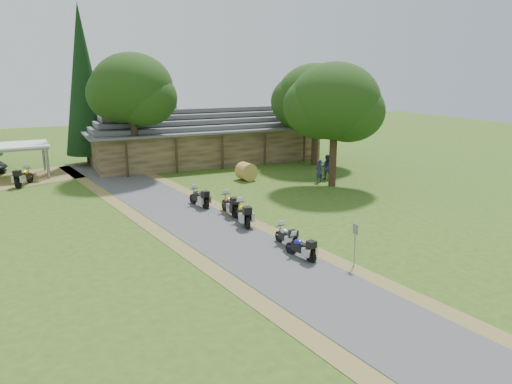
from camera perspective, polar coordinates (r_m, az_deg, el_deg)
name	(u,v)px	position (r m, az deg, el deg)	size (l,w,h in m)	color
ground	(255,255)	(23.09, -0.07, -7.21)	(120.00, 120.00, 0.00)	#305016
driveway	(215,231)	(26.39, -4.74, -4.51)	(46.00, 46.00, 0.00)	#444447
lodge	(204,134)	(46.44, -5.91, 6.59)	(21.40, 9.40, 4.90)	brown
carport	(8,161)	(43.38, -26.46, 3.15)	(6.00, 4.00, 2.60)	silver
motorcycle_row_a	(301,246)	(22.58, 5.14, -6.22)	(1.67, 0.55, 1.14)	navy
motorcycle_row_b	(286,235)	(24.02, 3.45, -4.95)	(1.66, 0.54, 1.13)	#A1A4A8
motorcycle_row_c	(243,213)	(27.21, -1.49, -2.36)	(2.04, 0.67, 1.40)	#E2DA04
motorcycle_row_d	(229,203)	(29.17, -3.05, -1.29)	(1.98, 0.65, 1.36)	orange
motorcycle_row_e	(199,197)	(30.99, -6.53, -0.52)	(1.87, 0.61, 1.28)	black
motorcycle_carport_a	(24,176)	(40.13, -25.03, 1.70)	(2.13, 0.69, 1.46)	#C8C30D
person_a	(319,169)	(37.82, 7.23, 2.64)	(0.57, 0.41, 1.99)	#2A3252
person_b	(327,165)	(38.81, 8.08, 3.10)	(0.64, 0.46, 2.25)	#2A3252
hay_bale	(246,171)	(38.18, -1.12, 2.36)	(1.34, 1.34, 1.23)	olive
sign_post	(355,245)	(21.94, 11.22, -5.96)	(0.35, 0.06, 1.93)	gray
oak_lodge_left	(133,105)	(40.74, -13.89, 9.61)	(6.38, 6.38, 11.08)	#15340F
oak_lodge_right	(316,111)	(44.12, 6.84, 9.19)	(6.88, 6.88, 9.50)	#15340F
oak_driveway	(334,118)	(36.05, 8.94, 8.36)	(6.39, 6.39, 9.85)	#15340F
cedar_near	(84,86)	(46.25, -19.11, 11.40)	(3.76, 3.76, 13.77)	black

